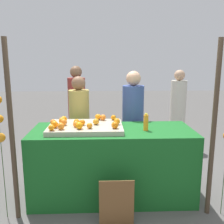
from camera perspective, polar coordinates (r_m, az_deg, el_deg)
ground_plane at (r=3.67m, az=0.10°, el=-18.04°), size 24.00×24.00×0.00m
stall_counter at (r=3.47m, az=0.10°, el=-11.34°), size 2.10×0.84×0.93m
orange_tray at (r=3.33m, az=-5.91°, el=-3.36°), size 0.95×0.68×0.06m
orange_0 at (r=3.30m, az=-6.68°, el=-2.33°), size 0.07×0.07×0.07m
orange_1 at (r=3.11m, az=-13.43°, el=-3.42°), size 0.07×0.07×0.07m
orange_2 at (r=3.11m, az=-7.34°, el=-3.04°), size 0.09×0.09×0.09m
orange_3 at (r=3.30m, az=-7.91°, el=-2.27°), size 0.08×0.08×0.08m
orange_4 at (r=3.31m, az=1.11°, el=-2.12°), size 0.08×0.08×0.08m
orange_5 at (r=3.21m, az=-8.06°, el=-2.72°), size 0.08×0.08×0.08m
orange_6 at (r=3.37m, az=-13.09°, el=-2.23°), size 0.08×0.08×0.08m
orange_7 at (r=3.32m, az=-10.79°, el=-2.28°), size 0.08×0.08×0.08m
orange_8 at (r=3.55m, az=0.34°, el=-1.25°), size 0.07×0.07×0.07m
orange_9 at (r=3.48m, az=-10.77°, el=-1.61°), size 0.09×0.09×0.09m
orange_10 at (r=3.54m, az=-2.03°, el=-1.22°), size 0.08×0.08×0.08m
orange_11 at (r=3.30m, az=-3.61°, el=-2.18°), size 0.08×0.08×0.08m
orange_12 at (r=3.13m, az=-11.39°, el=-3.12°), size 0.09×0.09×0.09m
orange_13 at (r=3.11m, az=0.66°, el=-2.95°), size 0.09×0.09×0.09m
orange_14 at (r=3.22m, az=-12.78°, el=-2.74°), size 0.09×0.09×0.09m
orange_15 at (r=3.13m, az=-5.06°, el=-3.07°), size 0.07×0.07×0.07m
orange_16 at (r=3.40m, az=-11.11°, el=-1.91°), size 0.09×0.09×0.09m
orange_17 at (r=3.57m, az=-3.17°, el=-1.11°), size 0.08×0.08×0.08m
juice_bottle at (r=3.27m, az=7.62°, el=-2.33°), size 0.06×0.06×0.22m
chalkboard_sign at (r=2.99m, az=1.03°, el=-19.78°), size 0.39×0.03×0.54m
vendor_left at (r=4.07m, az=-7.27°, el=-3.92°), size 0.32×0.32×1.57m
vendor_right at (r=4.03m, az=4.66°, el=-3.48°), size 0.33×0.33×1.65m
crowd_person_0 at (r=5.11m, az=-7.84°, el=-0.05°), size 0.34×0.34×1.71m
crowd_person_1 at (r=5.52m, az=14.52°, el=0.12°), size 0.33×0.33×1.62m
canopy_post_left at (r=3.01m, az=-21.58°, el=-4.44°), size 0.06×0.06×2.05m
canopy_post_right at (r=3.11m, az=21.81°, el=-3.96°), size 0.06×0.06×2.05m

